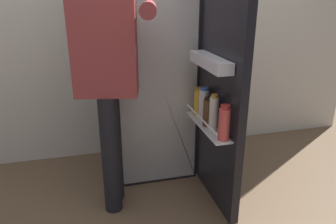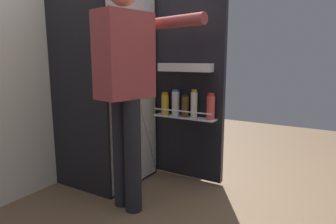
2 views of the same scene
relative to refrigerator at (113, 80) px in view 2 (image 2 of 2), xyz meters
name	(u,v)px [view 2 (image 2 of 2)]	position (x,y,z in m)	size (l,w,h in m)	color
ground_plane	(160,191)	(-0.03, -0.51, -0.91)	(6.20, 6.20, 0.00)	brown
kitchen_wall	(75,44)	(-0.03, 0.42, 0.32)	(4.40, 0.10, 2.45)	silver
refrigerator	(113,80)	(0.00, 0.00, 0.00)	(0.72, 1.28, 1.82)	black
person	(126,75)	(-0.37, -0.45, 0.07)	(0.53, 0.75, 1.64)	black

